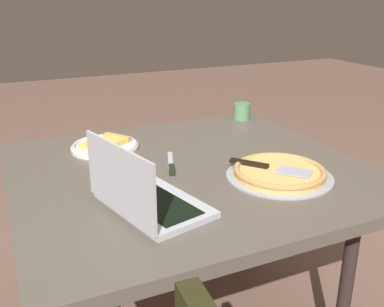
{
  "coord_description": "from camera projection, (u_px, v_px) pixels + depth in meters",
  "views": [
    {
      "loc": [
        -0.59,
        -1.3,
        1.32
      ],
      "look_at": [
        -0.01,
        -0.04,
        0.8
      ],
      "focal_mm": 41.2,
      "sensor_mm": 36.0,
      "label": 1
    }
  ],
  "objects": [
    {
      "name": "pizza_plate",
      "position": [
        105.0,
        145.0,
        1.73
      ],
      "size": [
        0.26,
        0.26,
        0.04
      ],
      "color": "white",
      "rests_on": "dining_table"
    },
    {
      "name": "laptop",
      "position": [
        144.0,
        196.0,
        1.23
      ],
      "size": [
        0.29,
        0.38,
        0.21
      ],
      "color": "#B5B9C2",
      "rests_on": "dining_table"
    },
    {
      "name": "pizza_tray",
      "position": [
        279.0,
        172.0,
        1.46
      ],
      "size": [
        0.35,
        0.35,
        0.04
      ],
      "color": "#9FA5AC",
      "rests_on": "dining_table"
    },
    {
      "name": "table_knife",
      "position": [
        171.0,
        165.0,
        1.56
      ],
      "size": [
        0.09,
        0.21,
        0.01
      ],
      "color": "silver",
      "rests_on": "dining_table"
    },
    {
      "name": "drink_cup",
      "position": [
        242.0,
        111.0,
        2.13
      ],
      "size": [
        0.08,
        0.08,
        0.08
      ],
      "color": "#568B5A",
      "rests_on": "dining_table"
    },
    {
      "name": "dining_table",
      "position": [
        189.0,
        183.0,
        1.57
      ],
      "size": [
        1.2,
        1.11,
        0.73
      ],
      "color": "#564F45",
      "rests_on": "ground_plane"
    }
  ]
}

